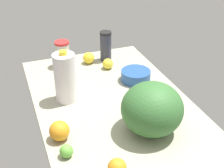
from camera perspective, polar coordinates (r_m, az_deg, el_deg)
name	(u,v)px	position (r cm, az deg, el deg)	size (l,w,h in cm)	color
countertop	(112,103)	(159.93, 0.00, -3.55)	(120.00, 76.00, 3.00)	#A3A289
watermelon	(152,109)	(134.29, 7.34, -4.53)	(26.88, 26.88, 23.10)	#356A32
mixing_bowl	(136,76)	(175.96, 4.36, 1.53)	(16.56, 16.56, 6.11)	#264F8F
milk_jug	(65,78)	(155.38, -8.56, 1.15)	(10.83, 10.83, 27.10)	white
shaker_bottle	(106,46)	(196.47, -1.15, 6.95)	(7.27, 7.27, 18.91)	#303143
tumbler_cup	(63,54)	(191.55, -9.02, 5.45)	(8.67, 8.67, 16.08)	beige
orange_near_front	(117,168)	(118.39, 0.94, -15.06)	(7.17, 7.17, 7.17)	orange
lemon_loose	(89,58)	(195.13, -4.31, 4.76)	(7.05, 7.05, 7.05)	yellow
lemon_by_jug	(108,64)	(188.33, -0.77, 3.72)	(6.34, 6.34, 6.34)	yellow
lime_beside_bowl	(66,151)	(127.24, -8.34, -12.04)	(5.47, 5.47, 5.47)	#63B33E
orange_far_back	(59,131)	(134.72, -9.59, -8.44)	(8.72, 8.72, 8.72)	orange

